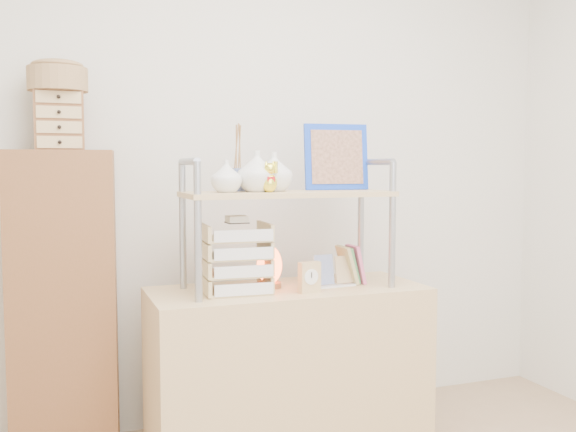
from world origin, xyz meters
The scene contains 10 objects.
room_shell centered at (0.00, 0.39, 1.69)m, with size 3.42×3.41×2.61m.
desk centered at (0.00, 1.20, 0.38)m, with size 1.20×0.50×0.75m, color tan.
cabinet centered at (-0.92, 1.57, 0.68)m, with size 0.45×0.24×1.35m, color brown.
hutch centered at (-0.04, 1.21, 1.20)m, with size 0.90×0.34×0.72m.
letter_tray centered at (-0.24, 1.18, 0.88)m, with size 0.28×0.27×0.32m.
salt_lamp centered at (-0.07, 1.23, 0.85)m, with size 0.12×0.12×0.19m.
desk_clock centered at (0.05, 1.07, 0.82)m, with size 0.10×0.05×0.13m.
postcard_stand centered at (0.20, 1.16, 0.79)m, with size 0.20×0.08×0.14m.
drawer_chest centered at (-0.92, 1.55, 1.48)m, with size 0.20×0.16×0.25m.
woven_basket centered at (-0.92, 1.55, 1.65)m, with size 0.25×0.25×0.10m, color brown.
Camera 1 is at (-0.97, -1.39, 1.28)m, focal length 40.00 mm.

